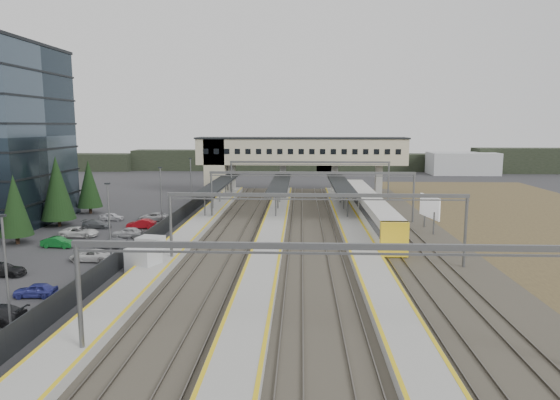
{
  "coord_description": "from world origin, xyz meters",
  "views": [
    {
      "loc": [
        10.54,
        -54.57,
        13.56
      ],
      "look_at": [
        7.83,
        8.62,
        4.0
      ],
      "focal_mm": 32.0,
      "sensor_mm": 36.0,
      "label": 1
    }
  ],
  "objects_px": {
    "relay_cabin_near": "(143,261)",
    "footbridge": "(287,154)",
    "billboard": "(430,208)",
    "relay_cabin_far": "(151,247)",
    "train": "(369,208)"
  },
  "relations": [
    {
      "from": "relay_cabin_near",
      "to": "footbridge",
      "type": "relative_size",
      "value": 0.08
    },
    {
      "from": "billboard",
      "to": "footbridge",
      "type": "bearing_deg",
      "value": 119.81
    },
    {
      "from": "relay_cabin_far",
      "to": "footbridge",
      "type": "xyz_separation_m",
      "value": [
        12.56,
        47.39,
        6.81
      ]
    },
    {
      "from": "train",
      "to": "billboard",
      "type": "relative_size",
      "value": 7.16
    },
    {
      "from": "train",
      "to": "relay_cabin_near",
      "type": "bearing_deg",
      "value": -133.81
    },
    {
      "from": "relay_cabin_near",
      "to": "train",
      "type": "bearing_deg",
      "value": 46.19
    },
    {
      "from": "relay_cabin_far",
      "to": "train",
      "type": "bearing_deg",
      "value": 38.57
    },
    {
      "from": "footbridge",
      "to": "billboard",
      "type": "distance_m",
      "value": 38.83
    },
    {
      "from": "relay_cabin_far",
      "to": "footbridge",
      "type": "bearing_deg",
      "value": 75.16
    },
    {
      "from": "relay_cabin_near",
      "to": "billboard",
      "type": "height_order",
      "value": "billboard"
    },
    {
      "from": "train",
      "to": "billboard",
      "type": "distance_m",
      "value": 9.09
    },
    {
      "from": "train",
      "to": "billboard",
      "type": "xyz_separation_m",
      "value": [
        6.86,
        -5.86,
        1.08
      ]
    },
    {
      "from": "relay_cabin_near",
      "to": "relay_cabin_far",
      "type": "xyz_separation_m",
      "value": [
        -0.88,
        5.18,
        -0.05
      ]
    },
    {
      "from": "billboard",
      "to": "relay_cabin_far",
      "type": "bearing_deg",
      "value": -156.25
    },
    {
      "from": "relay_cabin_near",
      "to": "relay_cabin_far",
      "type": "bearing_deg",
      "value": 99.63
    }
  ]
}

